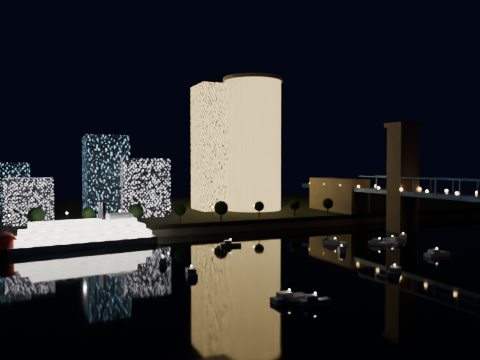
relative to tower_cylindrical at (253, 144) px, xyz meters
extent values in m
plane|color=black|center=(-24.79, -126.49, -42.62)|extent=(520.00, 520.00, 0.00)
cube|color=black|center=(-24.79, 33.51, -40.12)|extent=(420.00, 160.00, 5.00)
cube|color=#6B5E4C|center=(-24.79, -44.49, -41.12)|extent=(420.00, 6.00, 3.00)
cylinder|color=#ECB14B|center=(0.00, 0.00, -1.13)|extent=(32.00, 32.00, 73.00)
cylinder|color=#6B5E4C|center=(0.00, 0.00, 36.37)|extent=(34.00, 34.00, 2.00)
cube|color=#ECB14B|center=(-19.44, 9.46, -2.22)|extent=(22.26, 22.26, 70.81)
cube|color=silver|center=(-64.68, -5.91, -23.18)|extent=(23.47, 19.86, 28.88)
cube|color=#5DBEFF|center=(-81.86, 3.85, -17.44)|extent=(20.19, 26.24, 40.37)
cube|color=silver|center=(-117.47, -15.80, -27.70)|extent=(19.85, 18.05, 19.85)
cube|color=#5DBEFF|center=(-126.76, 3.82, -24.26)|extent=(19.09, 21.00, 26.73)
cube|color=#6B5E4C|center=(40.21, -76.49, -18.62)|extent=(11.00, 9.00, 48.00)
cube|color=#6B5E4C|center=(40.21, -76.49, 6.38)|extent=(13.00, 11.00, 2.00)
cube|color=#6B5E4C|center=(40.21, -26.49, -31.12)|extent=(12.00, 40.00, 23.00)
cube|color=navy|center=(35.21, -114.49, -21.12)|extent=(0.50, 0.50, 7.00)
cube|color=navy|center=(35.21, -90.49, -21.12)|extent=(0.50, 0.50, 7.00)
cube|color=navy|center=(35.21, -66.49, -21.12)|extent=(0.50, 0.50, 7.00)
sphere|color=#FF9638|center=(34.71, -81.49, -22.82)|extent=(1.20, 1.20, 1.20)
sphere|color=#FF9638|center=(34.71, -36.49, -22.82)|extent=(1.20, 1.20, 1.20)
cube|color=silver|center=(-98.33, -59.56, -41.29)|extent=(54.43, 19.01, 2.66)
cube|color=white|center=(-98.33, -59.56, -38.74)|extent=(49.88, 17.33, 2.44)
cube|color=white|center=(-98.33, -59.56, -36.30)|extent=(45.33, 15.66, 2.44)
cube|color=white|center=(-98.33, -59.56, -33.85)|extent=(38.58, 13.70, 2.44)
cube|color=silver|center=(-85.11, -57.83, -31.74)|extent=(9.67, 7.76, 2.00)
cylinder|color=black|center=(-91.43, -60.90, -29.30)|extent=(1.55, 1.55, 6.66)
cylinder|color=black|center=(-92.01, -56.49, -29.30)|extent=(1.55, 1.55, 6.66)
cylinder|color=maroon|center=(-124.75, -63.01, -39.29)|extent=(9.00, 10.92, 7.77)
cube|color=silver|center=(-58.58, -155.74, -42.02)|extent=(7.12, 2.96, 1.20)
cube|color=silver|center=(-59.61, -155.62, -40.92)|extent=(2.61, 2.06, 1.00)
sphere|color=white|center=(-58.58, -155.74, -40.02)|extent=(0.36, 0.36, 0.36)
cube|color=silver|center=(-62.52, -151.17, -42.02)|extent=(9.00, 3.67, 1.20)
cube|color=silver|center=(-63.83, -151.30, -40.92)|extent=(3.28, 2.58, 1.00)
sphere|color=white|center=(-62.52, -151.17, -40.02)|extent=(0.36, 0.36, 0.36)
cube|color=silver|center=(-21.98, -140.28, -42.02)|extent=(9.03, 8.72, 1.20)
cube|color=silver|center=(-23.03, -141.25, -40.92)|extent=(4.12, 4.08, 1.00)
sphere|color=white|center=(-21.98, -140.28, -40.02)|extent=(0.36, 0.36, 0.36)
cube|color=silver|center=(24.68, -93.65, -42.02)|extent=(8.72, 8.78, 1.20)
cube|color=silver|center=(23.69, -94.65, -40.92)|extent=(4.04, 4.05, 1.00)
sphere|color=white|center=(24.68, -93.65, -40.02)|extent=(0.36, 0.36, 0.36)
cube|color=silver|center=(-47.33, -80.10, -42.02)|extent=(8.16, 4.04, 1.20)
cube|color=silver|center=(-48.48, -79.86, -40.92)|extent=(3.09, 2.55, 1.00)
sphere|color=white|center=(-47.33, -80.10, -40.02)|extent=(0.36, 0.36, 0.36)
cube|color=silver|center=(-16.10, -107.10, -42.02)|extent=(4.98, 6.88, 1.20)
cube|color=silver|center=(-16.57, -107.99, -40.92)|extent=(2.62, 2.87, 1.00)
sphere|color=white|center=(-16.10, -107.10, -40.02)|extent=(0.36, 0.36, 0.36)
cube|color=silver|center=(-75.29, -118.43, -42.02)|extent=(4.91, 9.45, 1.20)
cube|color=silver|center=(-75.60, -119.74, -40.92)|extent=(3.02, 3.62, 1.00)
sphere|color=white|center=(-75.29, -118.43, -40.02)|extent=(0.36, 0.36, 0.36)
cube|color=silver|center=(-78.98, -100.93, -42.02)|extent=(4.08, 7.95, 1.20)
cube|color=silver|center=(-79.24, -102.04, -40.92)|extent=(2.52, 3.04, 1.00)
sphere|color=white|center=(-78.98, -100.93, -40.02)|extent=(0.36, 0.36, 0.36)
cube|color=silver|center=(-9.19, -93.74, -42.02)|extent=(7.63, 8.50, 1.20)
cube|color=silver|center=(-10.01, -92.73, -40.92)|extent=(3.67, 3.78, 1.00)
sphere|color=white|center=(-9.19, -93.74, -40.02)|extent=(0.36, 0.36, 0.36)
cube|color=silver|center=(9.54, -125.80, -42.02)|extent=(9.72, 3.79, 1.20)
cube|color=silver|center=(8.11, -125.91, -40.92)|extent=(3.51, 2.73, 1.00)
sphere|color=white|center=(9.54, -125.80, -40.02)|extent=(0.36, 0.36, 0.36)
cube|color=silver|center=(14.72, -98.53, -42.02)|extent=(3.29, 8.47, 1.20)
cube|color=silver|center=(14.82, -99.77, -40.92)|extent=(2.37, 3.06, 1.00)
sphere|color=white|center=(14.72, -98.53, -40.02)|extent=(0.36, 0.36, 0.36)
cube|color=silver|center=(6.04, -101.07, -42.02)|extent=(6.15, 8.46, 1.20)
cube|color=silver|center=(5.47, -99.98, -40.92)|extent=(3.22, 3.53, 1.00)
sphere|color=white|center=(6.04, -101.07, -40.02)|extent=(0.36, 0.36, 0.36)
cylinder|color=black|center=(-114.79, -38.49, -35.62)|extent=(0.70, 0.70, 4.00)
sphere|color=black|center=(-114.79, -38.49, -32.12)|extent=(6.76, 6.76, 6.76)
cylinder|color=black|center=(-94.79, -38.49, -35.62)|extent=(0.70, 0.70, 4.00)
sphere|color=black|center=(-94.79, -38.49, -32.12)|extent=(5.37, 5.37, 5.37)
cylinder|color=black|center=(-74.79, -38.49, -35.62)|extent=(0.70, 0.70, 4.00)
sphere|color=black|center=(-74.79, -38.49, -32.12)|extent=(6.90, 6.90, 6.90)
cylinder|color=black|center=(-54.79, -38.49, -35.62)|extent=(0.70, 0.70, 4.00)
sphere|color=black|center=(-54.79, -38.49, -32.12)|extent=(5.56, 5.56, 5.56)
cylinder|color=black|center=(-34.79, -38.49, -35.62)|extent=(0.70, 0.70, 4.00)
sphere|color=black|center=(-34.79, -38.49, -32.12)|extent=(6.77, 6.77, 6.77)
cylinder|color=black|center=(-14.79, -38.49, -35.62)|extent=(0.70, 0.70, 4.00)
sphere|color=black|center=(-14.79, -38.49, -32.12)|extent=(5.09, 5.09, 5.09)
cylinder|color=black|center=(5.21, -38.49, -35.62)|extent=(0.70, 0.70, 4.00)
sphere|color=black|center=(5.21, -38.49, -32.12)|extent=(5.21, 5.21, 5.21)
cylinder|color=black|center=(25.21, -38.49, -35.62)|extent=(0.70, 0.70, 4.00)
sphere|color=black|center=(25.21, -38.49, -32.12)|extent=(5.59, 5.59, 5.59)
cylinder|color=black|center=(-124.79, -32.49, -35.12)|extent=(0.24, 0.24, 5.00)
sphere|color=#FFCC7F|center=(-124.79, -32.49, -32.32)|extent=(0.70, 0.70, 0.70)
cylinder|color=black|center=(-102.79, -32.49, -35.12)|extent=(0.24, 0.24, 5.00)
sphere|color=#FFCC7F|center=(-102.79, -32.49, -32.32)|extent=(0.70, 0.70, 0.70)
cylinder|color=black|center=(-80.79, -32.49, -35.12)|extent=(0.24, 0.24, 5.00)
sphere|color=#FFCC7F|center=(-80.79, -32.49, -32.32)|extent=(0.70, 0.70, 0.70)
cylinder|color=black|center=(-58.79, -32.49, -35.12)|extent=(0.24, 0.24, 5.00)
sphere|color=#FFCC7F|center=(-58.79, -32.49, -32.32)|extent=(0.70, 0.70, 0.70)
cylinder|color=black|center=(-36.79, -32.49, -35.12)|extent=(0.24, 0.24, 5.00)
sphere|color=#FFCC7F|center=(-36.79, -32.49, -32.32)|extent=(0.70, 0.70, 0.70)
cylinder|color=black|center=(-14.79, -32.49, -35.12)|extent=(0.24, 0.24, 5.00)
sphere|color=#FFCC7F|center=(-14.79, -32.49, -32.32)|extent=(0.70, 0.70, 0.70)
cylinder|color=black|center=(7.21, -32.49, -35.12)|extent=(0.24, 0.24, 5.00)
sphere|color=#FFCC7F|center=(7.21, -32.49, -32.32)|extent=(0.70, 0.70, 0.70)
camera|label=1|loc=(-115.35, -242.97, -11.34)|focal=35.00mm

